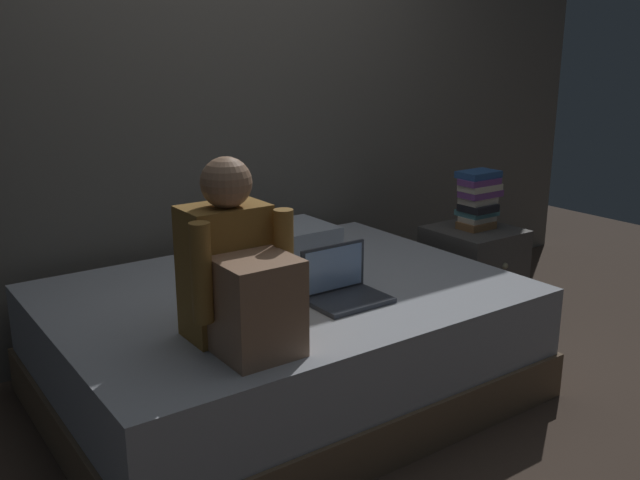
% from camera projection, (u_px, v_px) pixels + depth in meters
% --- Properties ---
extents(ground_plane, '(8.00, 8.00, 0.00)m').
position_uv_depth(ground_plane, '(359.00, 406.00, 3.05)').
color(ground_plane, '#47382D').
extents(wall_back, '(5.60, 0.10, 2.70)m').
position_uv_depth(wall_back, '(219.00, 80.00, 3.62)').
color(wall_back, slate).
rests_on(wall_back, ground_plane).
extents(bed, '(2.00, 1.50, 0.51)m').
position_uv_depth(bed, '(283.00, 342.00, 3.10)').
color(bed, '#7A6047').
rests_on(bed, ground_plane).
extents(nightstand, '(0.44, 0.46, 0.56)m').
position_uv_depth(nightstand, '(472.00, 277.00, 3.88)').
color(nightstand, '#474442').
rests_on(nightstand, ground_plane).
extents(person_sitting, '(0.39, 0.44, 0.66)m').
position_uv_depth(person_sitting, '(238.00, 275.00, 2.42)').
color(person_sitting, olive).
rests_on(person_sitting, bed).
extents(laptop, '(0.32, 0.23, 0.22)m').
position_uv_depth(laptop, '(343.00, 287.00, 2.87)').
color(laptop, '#333842').
rests_on(laptop, bed).
extents(pillow, '(0.56, 0.36, 0.13)m').
position_uv_depth(pillow, '(278.00, 241.00, 3.52)').
color(pillow, silver).
rests_on(pillow, bed).
extents(book_stack, '(0.24, 0.18, 0.32)m').
position_uv_depth(book_stack, '(478.00, 199.00, 3.77)').
color(book_stack, brown).
rests_on(book_stack, nightstand).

